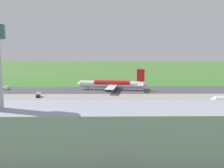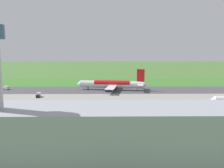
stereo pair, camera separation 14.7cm
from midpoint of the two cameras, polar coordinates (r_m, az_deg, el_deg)
The scene contains 10 objects.
ground_plane at distance 187.74m, azimuth -4.29°, elevation -1.37°, with size 800.00×800.00×0.00m, color #477233.
runway_asphalt at distance 187.74m, azimuth -4.29°, elevation -1.36°, with size 600.00×33.18×0.06m, color #47474C.
apron_concrete at distance 140.18m, azimuth -5.52°, elevation -4.63°, with size 440.00×110.00×0.05m, color gray.
grass_verge_foreground at distance 219.89m, azimuth -3.76°, elevation 0.04°, with size 600.00×80.00×0.04m, color #3C782B.
airliner_main at distance 186.67m, azimuth 0.14°, elevation -0.05°, with size 54.04×44.40×15.88m.
terminal_building at distance 70.46m, azimuth 5.31°, elevation -10.93°, with size 107.54×19.14×36.73m.
service_truck_baggage at distance 205.91m, azimuth -22.83°, elevation -0.75°, with size 6.04×5.18×2.65m.
service_truck_fuel at distance 166.55m, azimuth -16.33°, elevation -2.40°, with size 2.61×5.93×2.65m.
no_stopping_sign at distance 222.67m, azimuth -4.26°, elevation 0.53°, with size 0.60×0.10×2.59m.
traffic_cone_orange at distance 221.84m, azimuth -5.38°, elevation 0.16°, with size 0.40×0.40×0.55m, color orange.
Camera 2 is at (-11.84, 184.82, 30.87)m, focal length 40.31 mm.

